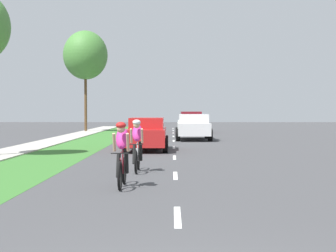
{
  "coord_description": "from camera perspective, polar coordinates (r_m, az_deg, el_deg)",
  "views": [
    {
      "loc": [
        -0.09,
        -4.35,
        1.83
      ],
      "look_at": [
        -0.29,
        19.92,
        1.12
      ],
      "focal_mm": 54.3,
      "sensor_mm": 36.0,
      "label": 1
    }
  ],
  "objects": [
    {
      "name": "ground_plane",
      "position": [
        24.42,
        0.68,
        -2.62
      ],
      "size": [
        120.0,
        120.0,
        0.0
      ],
      "primitive_type": "plane",
      "color": "#424244"
    },
    {
      "name": "grass_verge",
      "position": [
        24.88,
        -10.64,
        -2.56
      ],
      "size": [
        2.87,
        70.0,
        0.01
      ],
      "primitive_type": "cube",
      "color": "#38722D",
      "rests_on": "ground_plane"
    },
    {
      "name": "sidewalk_concrete",
      "position": [
        25.45,
        -15.91,
        -2.5
      ],
      "size": [
        1.88,
        70.0,
        0.1
      ],
      "primitive_type": "cube",
      "color": "#B2ADA3",
      "rests_on": "ground_plane"
    },
    {
      "name": "lane_markings_center",
      "position": [
        28.41,
        0.65,
        -2.01
      ],
      "size": [
        0.12,
        52.2,
        0.01
      ],
      "color": "white",
      "rests_on": "ground_plane"
    },
    {
      "name": "cyclist_lead",
      "position": [
        12.21,
        -5.19,
        -3.11
      ],
      "size": [
        0.42,
        1.72,
        1.58
      ],
      "color": "black",
      "rests_on": "ground_plane"
    },
    {
      "name": "cyclist_trailing",
      "position": [
        15.31,
        -3.48,
        -2.14
      ],
      "size": [
        0.42,
        1.72,
        1.58
      ],
      "color": "black",
      "rests_on": "ground_plane"
    },
    {
      "name": "sedan_red",
      "position": [
        23.7,
        -2.4,
        -0.89
      ],
      "size": [
        1.98,
        4.3,
        1.52
      ],
      "color": "red",
      "rests_on": "ground_plane"
    },
    {
      "name": "pickup_white",
      "position": [
        32.29,
        2.84,
        -0.1
      ],
      "size": [
        2.22,
        5.1,
        1.64
      ],
      "color": "silver",
      "rests_on": "ground_plane"
    },
    {
      "name": "suv_maroon",
      "position": [
        43.38,
        2.59,
        0.51
      ],
      "size": [
        2.15,
        4.7,
        1.79
      ],
      "color": "maroon",
      "rests_on": "ground_plane"
    },
    {
      "name": "street_tree_far",
      "position": [
        46.3,
        -9.25,
        7.84
      ],
      "size": [
        3.95,
        3.95,
        9.0
      ],
      "color": "brown",
      "rests_on": "ground_plane"
    }
  ]
}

